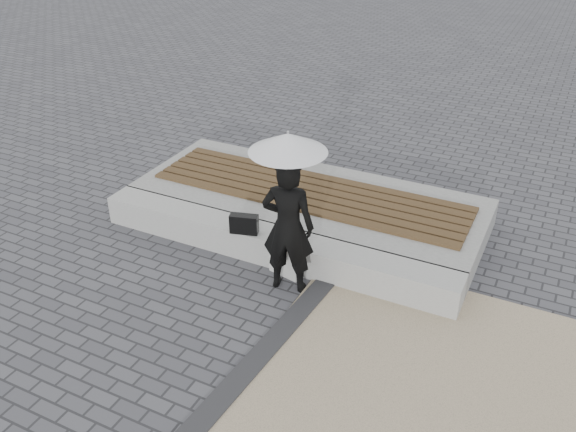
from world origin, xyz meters
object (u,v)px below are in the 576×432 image
(woman, at_px, (288,227))
(handbag, at_px, (244,224))
(parasol, at_px, (288,143))
(canvas_tote, at_px, (287,258))
(seating_ledge, at_px, (270,245))

(woman, relative_size, handbag, 4.71)
(woman, distance_m, parasol, 1.06)
(canvas_tote, bearing_deg, handbag, -173.05)
(handbag, distance_m, canvas_tote, 0.71)
(woman, height_order, handbag, woman)
(woman, distance_m, canvas_tote, 0.69)
(woman, bearing_deg, seating_ledge, -55.31)
(parasol, bearing_deg, canvas_tote, 119.24)
(seating_ledge, bearing_deg, canvas_tote, -32.53)
(woman, relative_size, canvas_tote, 3.77)
(parasol, distance_m, handbag, 1.61)
(seating_ledge, relative_size, parasol, 4.46)
(parasol, distance_m, canvas_tote, 1.71)
(seating_ledge, xyz_separation_m, parasol, (0.49, -0.46, 1.71))
(seating_ledge, xyz_separation_m, woman, (0.49, -0.46, 0.66))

